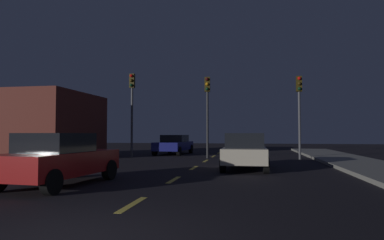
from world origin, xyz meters
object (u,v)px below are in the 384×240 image
at_px(traffic_signal_left, 132,99).
at_px(car_adjacent_lane, 59,159).
at_px(car_stopped_ahead, 245,151).
at_px(traffic_signal_center, 207,101).
at_px(car_oncoming_far, 174,144).
at_px(traffic_signal_right, 299,101).

distance_m(traffic_signal_left, car_adjacent_lane, 11.77).
relative_size(traffic_signal_left, car_stopped_ahead, 1.30).
distance_m(traffic_signal_center, car_stopped_ahead, 6.81).
height_order(car_adjacent_lane, car_oncoming_far, car_adjacent_lane).
xyz_separation_m(traffic_signal_center, car_stopped_ahead, (2.36, -5.79, -2.71)).
bearing_deg(traffic_signal_center, traffic_signal_left, 179.99).
height_order(traffic_signal_right, car_adjacent_lane, traffic_signal_right).
height_order(traffic_signal_center, car_stopped_ahead, traffic_signal_center).
bearing_deg(car_stopped_ahead, traffic_signal_center, 112.15).
height_order(traffic_signal_right, car_stopped_ahead, traffic_signal_right).
xyz_separation_m(traffic_signal_left, traffic_signal_right, (10.22, -0.00, -0.30)).
relative_size(traffic_signal_left, car_oncoming_far, 1.13).
bearing_deg(car_oncoming_far, traffic_signal_left, -118.26).
distance_m(traffic_signal_right, car_stopped_ahead, 7.05).
xyz_separation_m(traffic_signal_left, traffic_signal_center, (4.84, -0.00, -0.23)).
xyz_separation_m(traffic_signal_left, car_adjacent_lane, (1.98, -11.23, -2.93)).
bearing_deg(traffic_signal_right, car_adjacent_lane, -126.29).
xyz_separation_m(traffic_signal_right, car_adjacent_lane, (-8.24, -11.22, -2.63)).
height_order(traffic_signal_left, car_stopped_ahead, traffic_signal_left).
height_order(traffic_signal_left, traffic_signal_center, traffic_signal_left).
relative_size(car_stopped_ahead, car_oncoming_far, 0.87).
bearing_deg(traffic_signal_right, traffic_signal_center, 180.00).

